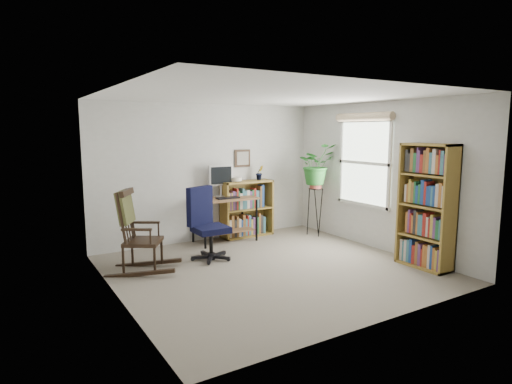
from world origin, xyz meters
TOP-DOWN VIEW (x-y plane):
  - floor at (0.00, 0.00)m, footprint 4.20×4.00m
  - ceiling at (0.00, 0.00)m, footprint 4.20×4.00m
  - wall_back at (0.00, 2.00)m, footprint 4.20×0.00m
  - wall_front at (0.00, -2.00)m, footprint 4.20×0.00m
  - wall_left at (-2.10, 0.00)m, footprint 0.00×4.00m
  - wall_right at (2.10, 0.00)m, footprint 0.00×4.00m
  - window at (2.06, 0.30)m, footprint 0.12×1.20m
  - desk at (0.15, 1.70)m, footprint 1.08×0.60m
  - monitor at (0.15, 1.84)m, footprint 0.46×0.16m
  - keyboard at (0.15, 1.58)m, footprint 0.40×0.15m
  - office_chair at (-0.52, 0.85)m, footprint 0.79×0.79m
  - rocking_chair at (-1.55, 0.84)m, footprint 1.17×1.05m
  - low_bookshelf at (0.67, 1.82)m, footprint 0.98×0.33m
  - tall_bookshelf at (1.92, -1.06)m, footprint 0.33×0.77m
  - plant_stand at (1.80, 1.23)m, footprint 0.33×0.33m
  - spider_plant at (1.80, 1.23)m, footprint 1.69×1.88m
  - potted_plant_small at (0.95, 1.83)m, footprint 0.13×0.24m
  - framed_picture at (0.67, 1.97)m, footprint 0.32×0.04m

SIDE VIEW (x-z plane):
  - floor at x=0.00m, z-range 0.00..0.00m
  - desk at x=0.15m, z-range 0.00..0.78m
  - plant_stand at x=1.80m, z-range 0.00..1.03m
  - low_bookshelf at x=0.67m, z-range 0.00..1.03m
  - office_chair at x=-0.52m, z-range 0.00..1.12m
  - rocking_chair at x=-1.55m, z-range 0.00..1.17m
  - keyboard at x=0.15m, z-range 0.78..0.80m
  - tall_bookshelf at x=1.92m, z-range 0.00..1.76m
  - monitor at x=0.15m, z-range 0.78..1.34m
  - potted_plant_small at x=0.95m, z-range 1.03..1.14m
  - wall_back at x=0.00m, z-range 0.00..2.40m
  - wall_front at x=0.00m, z-range 0.00..2.40m
  - wall_left at x=-2.10m, z-range 0.00..2.40m
  - wall_right at x=2.10m, z-range 0.00..2.40m
  - window at x=2.06m, z-range 0.65..2.15m
  - framed_picture at x=0.67m, z-range 1.27..1.59m
  - spider_plant at x=1.80m, z-range 0.95..2.42m
  - ceiling at x=0.00m, z-range 2.40..2.40m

